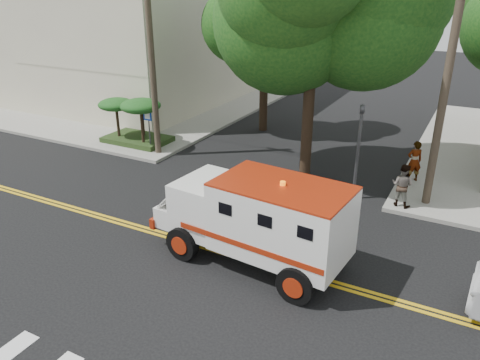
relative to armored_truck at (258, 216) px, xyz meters
The scene contains 12 objects.
ground 2.91m from the armored_truck, behind, with size 100.00×100.00×0.00m, color black.
sidewalk_nw 20.98m from the armored_truck, 139.81° to the left, with size 17.00×17.00×0.15m, color gray.
building_left 23.71m from the armored_truck, 140.16° to the left, with size 16.00×14.00×10.00m, color beige.
utility_pole_left 10.51m from the armored_truck, 143.40° to the left, with size 0.28×0.28×9.00m, color #382D23.
utility_pole_right 7.88m from the armored_truck, 58.44° to the left, with size 0.28×0.28×9.00m, color #382D23.
tree_left 13.55m from the armored_truck, 113.66° to the left, with size 4.48×4.20×7.70m.
traffic_signal 5.80m from the armored_truck, 76.82° to the left, with size 0.15×0.18×3.60m.
accessibility_sign 10.66m from the armored_truck, 144.57° to the left, with size 0.45×0.10×2.02m.
palm_planter 11.94m from the armored_truck, 146.25° to the left, with size 3.52×2.63×2.36m.
armored_truck is the anchor object (origin of this frame).
pedestrian_a 8.63m from the armored_truck, 69.54° to the left, with size 0.61×0.40×1.66m, color gray.
pedestrian_b 6.30m from the armored_truck, 61.32° to the left, with size 0.76×0.59×1.57m, color gray.
Camera 1 is at (7.50, -10.52, 7.59)m, focal length 35.00 mm.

